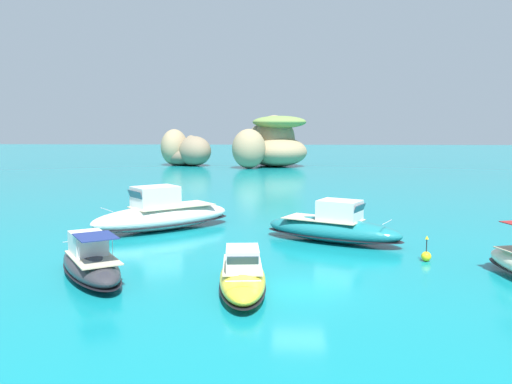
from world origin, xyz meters
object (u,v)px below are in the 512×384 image
object	(u,v)px
islet_small	(185,151)
motorboat_yellow	(242,276)
motorboat_white	(162,215)
motorboat_charcoal	(90,263)
motorboat_teal	(333,228)
channel_buoy	(426,255)
islet_large	(271,144)

from	to	relation	value
islet_small	motorboat_yellow	bearing A→B (deg)	-77.50
motorboat_white	motorboat_charcoal	bearing A→B (deg)	-93.32
motorboat_teal	channel_buoy	distance (m)	6.86
motorboat_teal	motorboat_charcoal	bearing A→B (deg)	-145.02
motorboat_yellow	islet_large	bearing A→B (deg)	90.32
motorboat_charcoal	channel_buoy	xyz separation A→B (m)	(17.78, 4.21, -0.43)
motorboat_yellow	channel_buoy	bearing A→B (deg)	30.73
islet_small	motorboat_teal	world-z (taller)	islet_small
islet_small	islet_large	bearing A→B (deg)	-5.51
islet_large	motorboat_yellow	size ratio (longest dim) A/B	2.13
motorboat_yellow	islet_small	bearing A→B (deg)	102.50
islet_large	motorboat_yellow	distance (m)	77.67
islet_large	motorboat_white	distance (m)	63.73
islet_large	motorboat_yellow	world-z (taller)	islet_large
islet_small	channel_buoy	world-z (taller)	islet_small
islet_small	motorboat_charcoal	world-z (taller)	islet_small
motorboat_teal	motorboat_white	world-z (taller)	motorboat_white
channel_buoy	islet_small	bearing A→B (deg)	110.59
islet_small	motorboat_white	distance (m)	65.82
islet_large	motorboat_white	bearing A→B (deg)	-95.99
motorboat_yellow	motorboat_white	world-z (taller)	motorboat_white
islet_small	channel_buoy	xyz separation A→B (m)	(27.54, -73.30, -2.45)
motorboat_teal	motorboat_white	xyz separation A→B (m)	(-12.27, 3.47, 0.15)
motorboat_yellow	motorboat_white	distance (m)	15.94
motorboat_teal	channel_buoy	size ratio (longest dim) A/B	6.59
islet_small	channel_buoy	distance (m)	78.34
motorboat_charcoal	motorboat_white	world-z (taller)	motorboat_white
motorboat_yellow	channel_buoy	xyz separation A→B (m)	(9.97, 5.93, -0.38)
motorboat_teal	islet_large	bearing A→B (deg)	94.82
motorboat_white	motorboat_yellow	bearing A→B (deg)	-63.66
islet_large	motorboat_charcoal	bearing A→B (deg)	-95.55
islet_large	motorboat_white	world-z (taller)	islet_large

